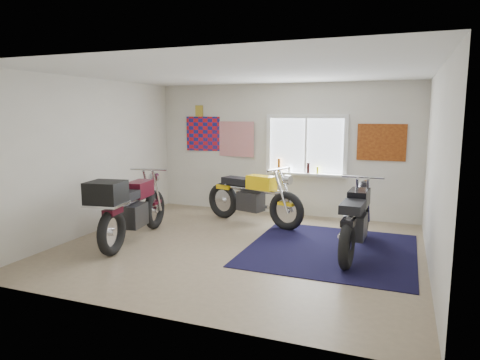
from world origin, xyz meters
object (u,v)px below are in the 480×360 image
at_px(black_chrome_bike, 356,222).
at_px(maroon_tourer, 129,208).
at_px(yellow_triumph, 253,198).
at_px(navy_rug, 330,250).

xyz_separation_m(black_chrome_bike, maroon_tourer, (-3.46, -0.81, 0.11)).
height_order(yellow_triumph, maroon_tourer, maroon_tourer).
distance_m(yellow_triumph, maroon_tourer, 2.40).
height_order(navy_rug, yellow_triumph, yellow_triumph).
bearing_deg(navy_rug, yellow_triumph, 146.28).
distance_m(navy_rug, yellow_triumph, 2.07).
bearing_deg(maroon_tourer, yellow_triumph, -44.79).
bearing_deg(yellow_triumph, navy_rug, -16.77).
xyz_separation_m(navy_rug, maroon_tourer, (-3.10, -0.81, 0.59)).
distance_m(navy_rug, black_chrome_bike, 0.60).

